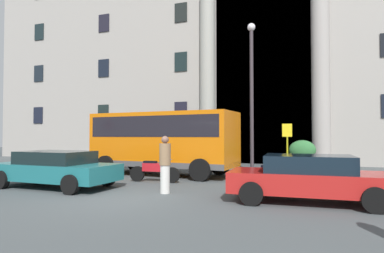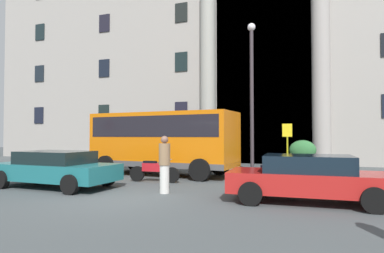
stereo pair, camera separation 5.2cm
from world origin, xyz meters
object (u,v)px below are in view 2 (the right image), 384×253
parked_coupe_end (308,178)px  motorcycle_near_kerb (153,170)px  hedge_planter_far_east (303,155)px  pedestrian_man_red_shirt (165,164)px  motorcycle_far_end (81,168)px  scooter_by_planter (273,176)px  lamppost_plaza_centre (252,85)px  bus_stop_sign (287,143)px  hedge_planter_entrance_left (197,155)px  orange_minibus (163,138)px  parked_sedan_second (56,168)px

parked_coupe_end → motorcycle_near_kerb: bearing=158.0°
hedge_planter_far_east → pedestrian_man_red_shirt: size_ratio=0.87×
motorcycle_far_end → scooter_by_planter: size_ratio=1.00×
parked_coupe_end → lamppost_plaza_centre: 8.60m
lamppost_plaza_centre → hedge_planter_far_east: bearing=38.0°
bus_stop_sign → parked_coupe_end: bearing=-81.4°
hedge_planter_entrance_left → pedestrian_man_red_shirt: (2.21, -9.38, 0.27)m
hedge_planter_entrance_left → motorcycle_near_kerb: bearing=-84.1°
motorcycle_near_kerb → motorcycle_far_end: bearing=-175.9°
orange_minibus → lamppost_plaza_centre: (3.56, 3.00, 2.72)m
parked_coupe_end → parked_sedan_second: bearing=179.6°
bus_stop_sign → hedge_planter_entrance_left: bus_stop_sign is taller
parked_sedan_second → motorcycle_near_kerb: size_ratio=2.14×
hedge_planter_far_east → pedestrian_man_red_shirt: pedestrian_man_red_shirt is taller
hedge_planter_entrance_left → pedestrian_man_red_shirt: size_ratio=0.96×
bus_stop_sign → motorcycle_far_end: size_ratio=1.23×
parked_sedan_second → lamppost_plaza_centre: lamppost_plaza_centre is taller
parked_sedan_second → hedge_planter_entrance_left: bearing=80.9°
hedge_planter_far_east → hedge_planter_entrance_left: size_ratio=0.91×
orange_minibus → hedge_planter_entrance_left: orange_minibus is taller
scooter_by_planter → pedestrian_man_red_shirt: pedestrian_man_red_shirt is taller
bus_stop_sign → parked_sedan_second: bus_stop_sign is taller
hedge_planter_far_east → hedge_planter_entrance_left: bearing=177.8°
hedge_planter_far_east → lamppost_plaza_centre: size_ratio=0.21×
hedge_planter_far_east → pedestrian_man_red_shirt: 9.95m
hedge_planter_entrance_left → bus_stop_sign: bearing=-29.2°
parked_sedan_second → motorcycle_far_end: (-0.49, 1.98, -0.21)m
parked_coupe_end → scooter_by_planter: bearing=120.0°
motorcycle_far_end → lamppost_plaza_centre: lamppost_plaza_centre is taller
bus_stop_sign → lamppost_plaza_centre: lamppost_plaza_centre is taller
hedge_planter_entrance_left → motorcycle_near_kerb: 7.35m
parked_coupe_end → hedge_planter_entrance_left: bearing=122.4°
hedge_planter_far_east → motorcycle_far_end: bearing=-138.9°
scooter_by_planter → pedestrian_man_red_shirt: 3.65m
motorcycle_near_kerb → bus_stop_sign: bearing=39.3°
parked_sedan_second → lamppost_plaza_centre: bearing=55.2°
parked_coupe_end → motorcycle_far_end: bearing=166.8°
parked_sedan_second → orange_minibus: bearing=67.6°
orange_minibus → parked_sedan_second: (-2.05, -4.52, -1.02)m
hedge_planter_far_east → parked_coupe_end: size_ratio=0.36×
hedge_planter_far_east → motorcycle_near_kerb: size_ratio=0.75×
orange_minibus → motorcycle_near_kerb: (0.59, -2.20, -1.23)m
orange_minibus → pedestrian_man_red_shirt: orange_minibus is taller
hedge_planter_far_east → scooter_by_planter: bearing=-95.9°
orange_minibus → parked_sedan_second: orange_minibus is taller
parked_sedan_second → lamppost_plaza_centre: 10.10m
orange_minibus → hedge_planter_entrance_left: 5.22m
lamppost_plaza_centre → orange_minibus: bearing=-139.9°
bus_stop_sign → hedge_planter_far_east: size_ratio=1.51×
orange_minibus → parked_sedan_second: 5.07m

